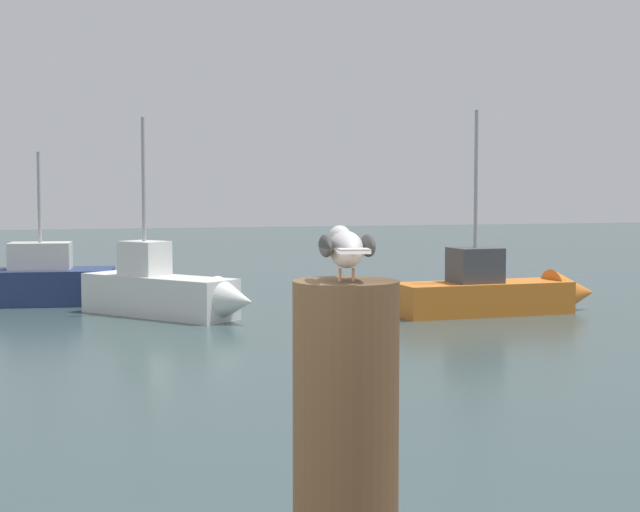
# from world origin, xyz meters

# --- Properties ---
(mooring_post) EXTENTS (0.29, 0.29, 1.00)m
(mooring_post) POSITION_xyz_m (1.16, -0.46, 1.91)
(mooring_post) COLOR #4C3823
(mooring_post) RESTS_ON harbor_quay
(seagull) EXTENTS (0.18, 0.39, 0.14)m
(seagull) POSITION_xyz_m (1.16, -0.45, 2.50)
(seagull) COLOR tan
(seagull) RESTS_ON mooring_post
(boat_orange) EXTENTS (4.54, 1.31, 4.37)m
(boat_orange) POSITION_xyz_m (9.87, 15.74, 0.44)
(boat_orange) COLOR orange
(boat_orange) RESTS_ON ground_plane
(boat_white) EXTENTS (3.39, 3.97, 4.08)m
(boat_white) POSITION_xyz_m (3.05, 17.11, 0.51)
(boat_white) COLOR silver
(boat_white) RESTS_ON ground_plane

